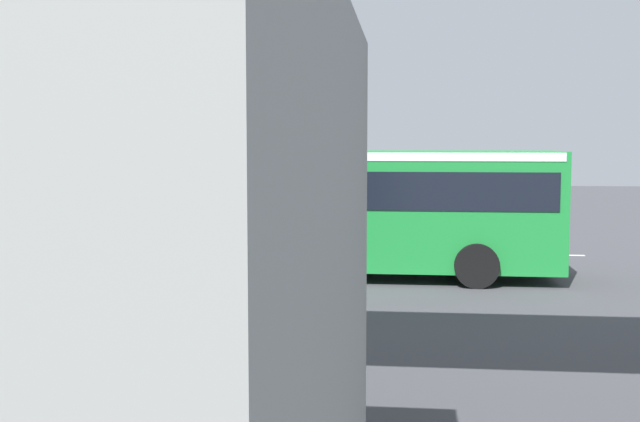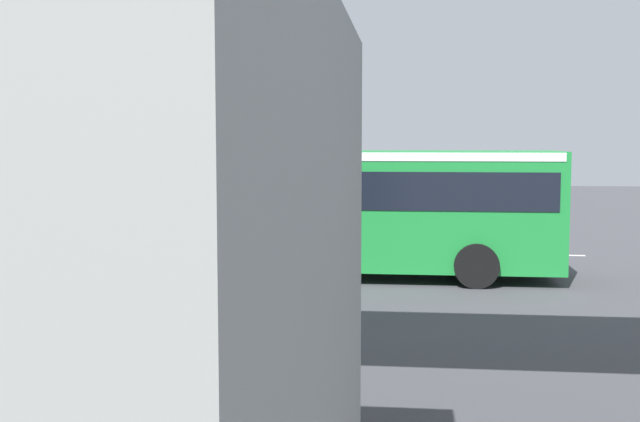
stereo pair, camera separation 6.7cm
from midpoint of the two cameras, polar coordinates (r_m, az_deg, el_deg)
ground at (r=21.27m, az=1.61°, el=-4.13°), size 80.00×80.00×0.00m
city_bus at (r=19.88m, az=0.37°, el=0.69°), size 11.54×2.85×3.15m
pedestrian at (r=22.61m, az=-4.04°, el=-1.33°), size 0.38×0.38×1.79m
lane_dash_leftmost at (r=24.67m, az=16.29°, el=-3.05°), size 2.00×0.20×0.01m
lane_dash_left at (r=24.30m, az=6.94°, el=-3.00°), size 2.00×0.20×0.01m
lane_dash_centre at (r=24.58m, az=-2.43°, el=-2.87°), size 2.00×0.20×0.01m
lane_dash_right at (r=25.50m, az=-11.36°, el=-2.68°), size 2.00×0.20×0.01m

